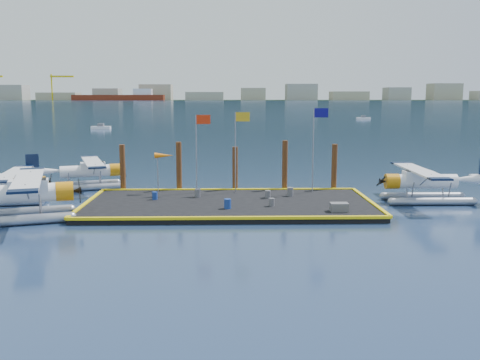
% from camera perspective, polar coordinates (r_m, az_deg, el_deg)
% --- Properties ---
extents(ground, '(4000.00, 4000.00, 0.00)m').
position_cam_1_polar(ground, '(37.92, -1.16, -2.95)').
color(ground, '#182D49').
rests_on(ground, ground).
extents(dock, '(20.00, 10.00, 0.40)m').
position_cam_1_polar(dock, '(37.88, -1.16, -2.66)').
color(dock, black).
rests_on(dock, ground).
extents(dock_bumpers, '(20.25, 10.25, 0.18)m').
position_cam_1_polar(dock_bumpers, '(37.82, -1.16, -2.23)').
color(dock_bumpers, yellow).
rests_on(dock_bumpers, dock).
extents(far_backdrop, '(3050.00, 2050.00, 810.00)m').
position_cam_1_polar(far_backdrop, '(1790.78, 6.45, 9.00)').
color(far_backdrop, black).
rests_on(far_backdrop, ground).
extents(seaplane_a, '(9.51, 10.21, 3.64)m').
position_cam_1_polar(seaplane_a, '(36.27, -22.24, -1.63)').
color(seaplane_a, '#9C9FAA').
rests_on(seaplane_a, ground).
extents(seaplane_b, '(7.81, 8.57, 3.03)m').
position_cam_1_polar(seaplane_b, '(42.57, -23.49, -0.58)').
color(seaplane_b, '#9C9FAA').
rests_on(seaplane_b, ground).
extents(seaplane_c, '(8.18, 8.72, 3.13)m').
position_cam_1_polar(seaplane_c, '(47.13, -15.83, 0.74)').
color(seaplane_c, '#9C9FAA').
rests_on(seaplane_c, ground).
extents(seaplane_d, '(8.35, 9.19, 3.29)m').
position_cam_1_polar(seaplane_d, '(41.71, 18.94, -0.35)').
color(seaplane_d, '#9C9FAA').
rests_on(seaplane_d, ground).
extents(drum_0, '(0.40, 0.40, 0.56)m').
position_cam_1_polar(drum_0, '(39.17, -9.07, -1.66)').
color(drum_0, navy).
rests_on(drum_0, dock).
extents(drum_1, '(0.39, 0.39, 0.55)m').
position_cam_1_polar(drum_1, '(36.44, 3.40, -2.37)').
color(drum_1, '#555559').
rests_on(drum_1, dock).
extents(drum_2, '(0.41, 0.41, 0.58)m').
position_cam_1_polar(drum_2, '(39.19, 2.98, -1.54)').
color(drum_2, '#555559').
rests_on(drum_2, dock).
extents(drum_3, '(0.46, 0.46, 0.65)m').
position_cam_1_polar(drum_3, '(35.61, -1.34, -2.55)').
color(drum_3, navy).
rests_on(drum_3, dock).
extents(drum_4, '(0.47, 0.47, 0.66)m').
position_cam_1_polar(drum_4, '(40.16, 5.38, -1.26)').
color(drum_4, '#555559').
rests_on(drum_4, dock).
extents(drum_5, '(0.45, 0.45, 0.63)m').
position_cam_1_polar(drum_5, '(39.66, -4.53, -1.40)').
color(drum_5, '#555559').
rests_on(drum_5, dock).
extents(crate, '(1.14, 0.76, 0.57)m').
position_cam_1_polar(crate, '(35.30, 10.53, -2.87)').
color(crate, '#555559').
rests_on(crate, dock).
extents(flagpole_red, '(1.14, 0.08, 6.00)m').
position_cam_1_polar(flagpole_red, '(41.11, -4.40, 4.15)').
color(flagpole_red, gray).
rests_on(flagpole_red, dock).
extents(flagpole_yellow, '(1.14, 0.08, 6.20)m').
position_cam_1_polar(flagpole_yellow, '(41.04, -0.21, 4.33)').
color(flagpole_yellow, gray).
rests_on(flagpole_yellow, dock).
extents(flagpole_blue, '(1.14, 0.08, 6.50)m').
position_cam_1_polar(flagpole_blue, '(41.58, 8.10, 4.54)').
color(flagpole_blue, gray).
rests_on(flagpole_blue, dock).
extents(windsock, '(1.40, 0.44, 3.12)m').
position_cam_1_polar(windsock, '(41.46, -8.16, 2.50)').
color(windsock, gray).
rests_on(windsock, dock).
extents(piling_0, '(0.44, 0.44, 4.00)m').
position_cam_1_polar(piling_0, '(43.72, -12.40, 1.10)').
color(piling_0, '#401D12').
rests_on(piling_0, ground).
extents(piling_1, '(0.44, 0.44, 4.20)m').
position_cam_1_polar(piling_1, '(43.07, -6.52, 1.27)').
color(piling_1, '#401D12').
rests_on(piling_1, ground).
extents(piling_2, '(0.44, 0.44, 3.80)m').
position_cam_1_polar(piling_2, '(42.92, -0.52, 1.03)').
color(piling_2, '#401D12').
rests_on(piling_2, ground).
extents(piling_3, '(0.44, 0.44, 4.30)m').
position_cam_1_polar(piling_3, '(43.13, 4.80, 1.37)').
color(piling_3, '#401D12').
rests_on(piling_3, ground).
extents(piling_4, '(0.44, 0.44, 4.00)m').
position_cam_1_polar(piling_4, '(43.75, 10.01, 1.18)').
color(piling_4, '#401D12').
rests_on(piling_4, ground).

